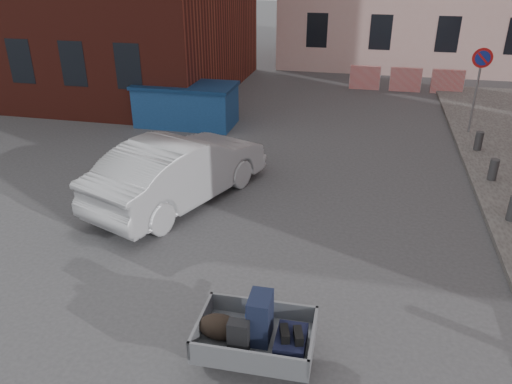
# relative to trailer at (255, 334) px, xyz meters

# --- Properties ---
(ground) EXTENTS (120.00, 120.00, 0.00)m
(ground) POSITION_rel_trailer_xyz_m (-1.55, 1.87, -0.61)
(ground) COLOR #38383A
(ground) RESTS_ON ground
(no_parking_sign) EXTENTS (0.60, 0.09, 2.65)m
(no_parking_sign) POSITION_rel_trailer_xyz_m (4.45, 11.36, 1.41)
(no_parking_sign) COLOR gray
(no_parking_sign) RESTS_ON sidewalk
(barriers) EXTENTS (4.70, 0.18, 1.00)m
(barriers) POSITION_rel_trailer_xyz_m (2.65, 16.87, -0.11)
(barriers) COLOR red
(barriers) RESTS_ON ground
(trailer) EXTENTS (1.62, 1.82, 1.20)m
(trailer) POSITION_rel_trailer_xyz_m (0.00, 0.00, 0.00)
(trailer) COLOR black
(trailer) RESTS_ON ground
(dumpster) EXTENTS (3.37, 1.74, 1.41)m
(dumpster) POSITION_rel_trailer_xyz_m (-4.82, 10.40, 0.10)
(dumpster) COLOR navy
(dumpster) RESTS_ON ground
(silver_car) EXTENTS (3.30, 5.09, 1.58)m
(silver_car) POSITION_rel_trailer_xyz_m (-2.91, 4.82, 0.18)
(silver_car) COLOR #A4A6AB
(silver_car) RESTS_ON ground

